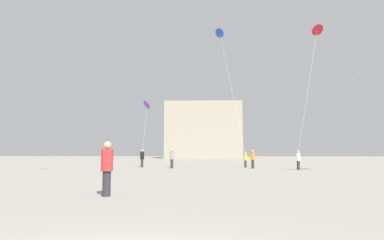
# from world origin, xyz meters

# --- Properties ---
(person_in_white) EXTENTS (0.37, 0.37, 1.72)m
(person_in_white) POSITION_xyz_m (8.80, 26.05, 0.94)
(person_in_white) COLOR #2D2D33
(person_in_white) RESTS_ON ground_plane
(person_in_yellow) EXTENTS (0.34, 0.34, 1.58)m
(person_in_yellow) POSITION_xyz_m (4.74, 30.89, 0.87)
(person_in_yellow) COLOR #2D2D33
(person_in_yellow) RESTS_ON ground_plane
(person_in_grey) EXTENTS (0.40, 0.40, 1.84)m
(person_in_grey) POSITION_xyz_m (-2.52, 28.70, 1.01)
(person_in_grey) COLOR #2D2D33
(person_in_grey) RESTS_ON ground_plane
(person_in_red) EXTENTS (0.40, 0.40, 1.85)m
(person_in_red) POSITION_xyz_m (-2.31, 7.43, 1.02)
(person_in_red) COLOR #2D2D33
(person_in_red) RESTS_ON ground_plane
(person_in_blue) EXTENTS (0.39, 0.39, 1.81)m
(person_in_blue) POSITION_xyz_m (-8.91, 29.36, 0.99)
(person_in_blue) COLOR #2D2D33
(person_in_blue) RESTS_ON ground_plane
(person_in_black) EXTENTS (0.40, 0.40, 1.84)m
(person_in_black) POSITION_xyz_m (-5.82, 30.74, 1.01)
(person_in_black) COLOR #2D2D33
(person_in_black) RESTS_ON ground_plane
(person_in_orange) EXTENTS (0.38, 0.38, 1.76)m
(person_in_orange) POSITION_xyz_m (5.19, 28.55, 0.97)
(person_in_orange) COLOR #2D2D33
(person_in_orange) RESTS_ON ground_plane
(kite_violet_diamond) EXTENTS (1.49, 7.35, 6.69)m
(kite_violet_diamond) POSITION_xyz_m (-6.62, 37.32, 7.41)
(kite_violet_diamond) COLOR purple
(kite_crimson_diamond) EXTENTS (3.79, 3.89, 12.86)m
(kite_crimson_diamond) POSITION_xyz_m (11.85, 29.30, 13.57)
(kite_crimson_diamond) COLOR red
(kite_cobalt_diamond) EXTENTS (3.03, 5.24, 15.01)m
(kite_cobalt_diamond) POSITION_xyz_m (2.42, 35.43, 15.62)
(kite_cobalt_diamond) COLOR blue
(building_left_hall) EXTENTS (21.86, 14.60, 15.75)m
(building_left_hall) POSITION_xyz_m (-1.00, 94.52, 7.87)
(building_left_hall) COLOR #A39984
(building_left_hall) RESTS_ON ground_plane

